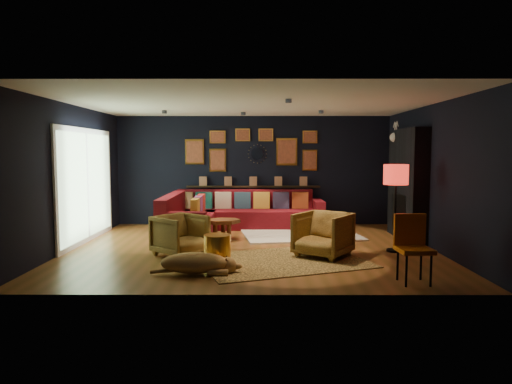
{
  "coord_description": "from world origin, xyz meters",
  "views": [
    {
      "loc": [
        0.1,
        -8.2,
        1.74
      ],
      "look_at": [
        0.07,
        0.3,
        1.0
      ],
      "focal_mm": 32.0,
      "sensor_mm": 36.0,
      "label": 1
    }
  ],
  "objects_px": {
    "armchair_right": "(323,232)",
    "sectional": "(225,216)",
    "orange_chair": "(412,242)",
    "gold_stool": "(217,251)",
    "armchair_left": "(180,233)",
    "coffee_table": "(222,223)",
    "floor_lamp": "(396,179)",
    "dog": "(194,259)",
    "pouf": "(185,232)"
  },
  "relations": [
    {
      "from": "gold_stool",
      "to": "armchair_right",
      "type": "bearing_deg",
      "value": 23.85
    },
    {
      "from": "gold_stool",
      "to": "dog",
      "type": "xyz_separation_m",
      "value": [
        -0.3,
        -0.35,
        -0.03
      ]
    },
    {
      "from": "coffee_table",
      "to": "orange_chair",
      "type": "bearing_deg",
      "value": -47.45
    },
    {
      "from": "sectional",
      "to": "armchair_right",
      "type": "height_order",
      "value": "sectional"
    },
    {
      "from": "armchair_right",
      "to": "orange_chair",
      "type": "distance_m",
      "value": 1.77
    },
    {
      "from": "pouf",
      "to": "armchair_right",
      "type": "xyz_separation_m",
      "value": [
        2.49,
        -1.26,
        0.22
      ]
    },
    {
      "from": "sectional",
      "to": "orange_chair",
      "type": "height_order",
      "value": "orange_chair"
    },
    {
      "from": "orange_chair",
      "to": "floor_lamp",
      "type": "height_order",
      "value": "floor_lamp"
    },
    {
      "from": "pouf",
      "to": "dog",
      "type": "height_order",
      "value": "dog"
    },
    {
      "from": "coffee_table",
      "to": "armchair_left",
      "type": "xyz_separation_m",
      "value": [
        -0.6,
        -1.45,
        0.06
      ]
    },
    {
      "from": "armchair_left",
      "to": "gold_stool",
      "type": "xyz_separation_m",
      "value": [
        0.7,
        -0.85,
        -0.13
      ]
    },
    {
      "from": "coffee_table",
      "to": "armchair_left",
      "type": "distance_m",
      "value": 1.57
    },
    {
      "from": "floor_lamp",
      "to": "dog",
      "type": "xyz_separation_m",
      "value": [
        -3.3,
        -1.49,
        -1.06
      ]
    },
    {
      "from": "armchair_left",
      "to": "gold_stool",
      "type": "height_order",
      "value": "armchair_left"
    },
    {
      "from": "armchair_left",
      "to": "floor_lamp",
      "type": "height_order",
      "value": "floor_lamp"
    },
    {
      "from": "pouf",
      "to": "dog",
      "type": "xyz_separation_m",
      "value": [
        0.5,
        -2.35,
        0.03
      ]
    },
    {
      "from": "orange_chair",
      "to": "armchair_left",
      "type": "bearing_deg",
      "value": 152.5
    },
    {
      "from": "armchair_right",
      "to": "gold_stool",
      "type": "height_order",
      "value": "armchair_right"
    },
    {
      "from": "coffee_table",
      "to": "gold_stool",
      "type": "relative_size",
      "value": 1.61
    },
    {
      "from": "pouf",
      "to": "armchair_right",
      "type": "distance_m",
      "value": 2.8
    },
    {
      "from": "armchair_left",
      "to": "floor_lamp",
      "type": "distance_m",
      "value": 3.82
    },
    {
      "from": "floor_lamp",
      "to": "dog",
      "type": "bearing_deg",
      "value": -155.73
    },
    {
      "from": "armchair_left",
      "to": "armchair_right",
      "type": "distance_m",
      "value": 2.4
    },
    {
      "from": "armchair_right",
      "to": "dog",
      "type": "distance_m",
      "value": 2.28
    },
    {
      "from": "gold_stool",
      "to": "dog",
      "type": "relative_size",
      "value": 0.39
    },
    {
      "from": "gold_stool",
      "to": "armchair_left",
      "type": "bearing_deg",
      "value": 129.43
    },
    {
      "from": "floor_lamp",
      "to": "gold_stool",
      "type": "bearing_deg",
      "value": -159.17
    },
    {
      "from": "floor_lamp",
      "to": "armchair_left",
      "type": "bearing_deg",
      "value": -175.55
    },
    {
      "from": "orange_chair",
      "to": "coffee_table",
      "type": "bearing_deg",
      "value": 130.0
    },
    {
      "from": "coffee_table",
      "to": "armchair_right",
      "type": "height_order",
      "value": "armchair_right"
    },
    {
      "from": "coffee_table",
      "to": "gold_stool",
      "type": "height_order",
      "value": "gold_stool"
    },
    {
      "from": "armchair_right",
      "to": "orange_chair",
      "type": "xyz_separation_m",
      "value": [
        0.98,
        -1.47,
        0.13
      ]
    },
    {
      "from": "floor_lamp",
      "to": "dog",
      "type": "distance_m",
      "value": 3.77
    },
    {
      "from": "gold_stool",
      "to": "orange_chair",
      "type": "distance_m",
      "value": 2.79
    },
    {
      "from": "coffee_table",
      "to": "gold_stool",
      "type": "distance_m",
      "value": 2.31
    },
    {
      "from": "sectional",
      "to": "armchair_right",
      "type": "distance_m",
      "value": 3.1
    },
    {
      "from": "pouf",
      "to": "floor_lamp",
      "type": "distance_m",
      "value": 4.05
    },
    {
      "from": "pouf",
      "to": "orange_chair",
      "type": "bearing_deg",
      "value": -38.1
    },
    {
      "from": "sectional",
      "to": "coffee_table",
      "type": "relative_size",
      "value": 4.18
    },
    {
      "from": "armchair_right",
      "to": "sectional",
      "type": "bearing_deg",
      "value": 160.93
    },
    {
      "from": "armchair_right",
      "to": "floor_lamp",
      "type": "relative_size",
      "value": 0.54
    },
    {
      "from": "orange_chair",
      "to": "dog",
      "type": "xyz_separation_m",
      "value": [
        -2.98,
        0.37,
        -0.32
      ]
    },
    {
      "from": "pouf",
      "to": "armchair_left",
      "type": "distance_m",
      "value": 1.17
    },
    {
      "from": "sectional",
      "to": "orange_chair",
      "type": "bearing_deg",
      "value": -54.95
    },
    {
      "from": "coffee_table",
      "to": "sectional",
      "type": "bearing_deg",
      "value": 90.86
    },
    {
      "from": "orange_chair",
      "to": "pouf",
      "type": "bearing_deg",
      "value": 139.35
    },
    {
      "from": "sectional",
      "to": "floor_lamp",
      "type": "relative_size",
      "value": 2.23
    },
    {
      "from": "orange_chair",
      "to": "dog",
      "type": "height_order",
      "value": "orange_chair"
    },
    {
      "from": "dog",
      "to": "sectional",
      "type": "bearing_deg",
      "value": 85.55
    },
    {
      "from": "sectional",
      "to": "floor_lamp",
      "type": "xyz_separation_m",
      "value": [
        3.11,
        -2.12,
        0.96
      ]
    }
  ]
}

